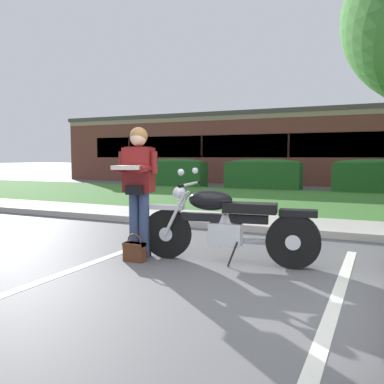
{
  "coord_description": "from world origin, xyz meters",
  "views": [
    {
      "loc": [
        1.85,
        -3.47,
        1.32
      ],
      "look_at": [
        -0.35,
        1.36,
        0.85
      ],
      "focal_mm": 37.18,
      "sensor_mm": 36.0,
      "label": 1
    }
  ],
  "objects": [
    {
      "name": "stall_stripe_0",
      "position": [
        -1.3,
        0.2,
        0.0
      ],
      "size": [
        0.21,
        4.4,
        0.01
      ],
      "primitive_type": "cube",
      "rotation": [
        0.0,
        0.0,
        -0.02
      ],
      "color": "silver",
      "rests_on": "ground"
    },
    {
      "name": "concrete_walk",
      "position": [
        0.0,
        4.18,
        0.04
      ],
      "size": [
        60.0,
        1.5,
        0.08
      ],
      "primitive_type": "cube",
      "color": "#B7B2A8",
      "rests_on": "ground"
    },
    {
      "name": "stall_stripe_1",
      "position": [
        1.58,
        0.2,
        0.0
      ],
      "size": [
        0.21,
        4.4,
        0.01
      ],
      "primitive_type": "cube",
      "rotation": [
        0.0,
        0.0,
        -0.02
      ],
      "color": "silver",
      "rests_on": "ground"
    },
    {
      "name": "handbag",
      "position": [
        -0.86,
        0.72,
        0.14
      ],
      "size": [
        0.28,
        0.13,
        0.36
      ],
      "color": "#562D19",
      "rests_on": "ground"
    },
    {
      "name": "ground_plane",
      "position": [
        0.0,
        0.0,
        0.0
      ],
      "size": [
        140.0,
        140.0,
        0.0
      ],
      "primitive_type": "plane",
      "color": "#565659"
    },
    {
      "name": "rider_person",
      "position": [
        -0.92,
        0.93,
        1.01
      ],
      "size": [
        0.53,
        0.61,
        1.7
      ],
      "color": "black",
      "rests_on": "ground"
    },
    {
      "name": "motorcycle",
      "position": [
        0.31,
        1.18,
        0.48
      ],
      "size": [
        2.24,
        0.82,
        1.18
      ],
      "color": "black",
      "rests_on": "ground"
    },
    {
      "name": "hedge_center_left",
      "position": [
        -2.18,
        12.26,
        0.65
      ],
      "size": [
        3.01,
        0.9,
        1.24
      ],
      "color": "#235623",
      "rests_on": "ground"
    },
    {
      "name": "hedge_center_right",
      "position": [
        1.8,
        12.26,
        0.65
      ],
      "size": [
        2.67,
        0.9,
        1.24
      ],
      "color": "#235623",
      "rests_on": "ground"
    },
    {
      "name": "brick_building",
      "position": [
        -1.71,
        18.95,
        1.78
      ],
      "size": [
        25.64,
        8.1,
        3.55
      ],
      "color": "brown",
      "rests_on": "ground"
    },
    {
      "name": "curb_strip",
      "position": [
        0.0,
        3.33,
        0.06
      ],
      "size": [
        60.0,
        0.2,
        0.12
      ],
      "primitive_type": "cube",
      "color": "#B7B2A8",
      "rests_on": "ground"
    },
    {
      "name": "hedge_left",
      "position": [
        -6.16,
        12.26,
        0.65
      ],
      "size": [
        2.8,
        0.9,
        1.24
      ],
      "color": "#235623",
      "rests_on": "ground"
    },
    {
      "name": "grass_lawn",
      "position": [
        0.0,
        8.48,
        0.03
      ],
      "size": [
        60.0,
        7.1,
        0.06
      ],
      "primitive_type": "cube",
      "color": "#3D752D",
      "rests_on": "ground"
    }
  ]
}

